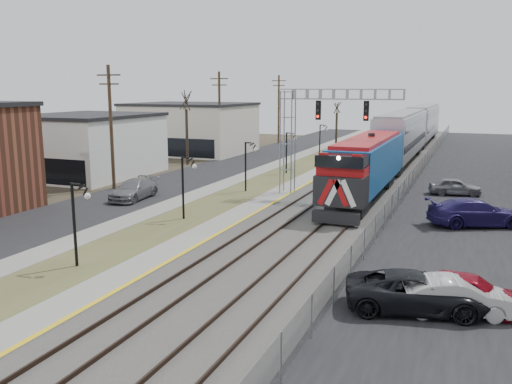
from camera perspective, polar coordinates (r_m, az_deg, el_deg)
The scene contains 22 objects.
ground at distance 18.89m, azimuth -24.91°, elevation -15.98°, with size 160.00×160.00×0.00m, color #473D2D.
street_west at distance 52.84m, azimuth -5.59°, elevation 1.96°, with size 7.00×120.00×0.04m, color black.
sidewalk at distance 50.92m, azimuth -1.10°, elevation 1.69°, with size 2.00×120.00×0.08m, color gray.
grass_median at distance 49.83m, azimuth 2.07°, elevation 1.47°, with size 4.00×120.00×0.06m, color #4D532C.
platform at distance 48.89m, azimuth 5.38°, elevation 1.35°, with size 2.00×120.00×0.24m, color gray.
ballast_bed at distance 47.72m, azimuth 11.13°, elevation 0.93°, with size 8.00×120.00×0.20m, color #595651.
platform_edge at distance 48.63m, azimuth 6.37°, elevation 1.43°, with size 0.24×120.00×0.01m, color gold.
track_near at distance 48.10m, azimuth 8.81°, elevation 1.30°, with size 1.58×120.00×0.15m.
track_far at distance 47.44m, azimuth 12.92°, elevation 1.02°, with size 1.58×120.00×0.15m.
train at distance 64.04m, azimuth 15.54°, elevation 5.76°, with size 3.00×63.05×5.33m.
signal_gantry at distance 40.95m, azimuth 5.66°, elevation 7.20°, with size 9.00×1.07×8.15m.
lampposts at distance 34.50m, azimuth -7.47°, elevation 0.45°, with size 0.14×62.14×4.00m.
utility_poles at distance 45.45m, azimuth -15.00°, elevation 6.50°, with size 0.28×80.28×10.00m.
fence at distance 47.01m, azimuth 16.19°, elevation 1.42°, with size 0.04×120.00×1.60m, color gray.
buildings_west at distance 49.22m, azimuth -21.52°, elevation 4.10°, with size 14.00×67.00×7.00m.
bare_trees at distance 56.48m, azimuth -4.85°, elevation 5.29°, with size 12.30×42.30×5.95m.
car_lot_a at distance 22.05m, azimuth 21.36°, elevation -9.79°, with size 1.68×4.16×1.42m, color maroon.
car_lot_b at distance 21.40m, azimuth 20.26°, elevation -10.40°, with size 1.46×4.20×1.38m, color silver.
car_lot_c at distance 21.32m, azimuth 16.55°, elevation -10.15°, with size 2.41×5.22×1.45m, color black.
car_lot_d at distance 35.11m, azimuth 22.10°, elevation -2.06°, with size 2.29×5.64×1.64m, color #1F1750.
car_lot_e at distance 44.63m, azimuth 20.21°, elevation 0.50°, with size 1.56×3.89×1.32m, color gray.
car_street_b at distance 41.34m, azimuth -12.74°, elevation 0.22°, with size 2.04×5.01×1.45m, color slate.
Camera 1 is at (12.80, -11.19, 8.24)m, focal length 38.00 mm.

